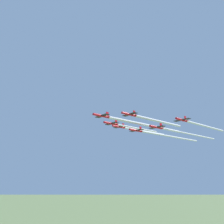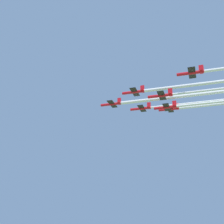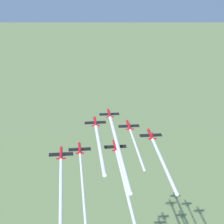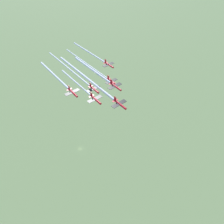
{
  "view_description": "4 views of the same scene",
  "coord_description": "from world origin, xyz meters",
  "views": [
    {
      "loc": [
        -126.29,
        57.89,
        94.07
      ],
      "look_at": [
        -36.66,
        52.43,
        119.37
      ],
      "focal_mm": 35.0,
      "sensor_mm": 36.0,
      "label": 1
    },
    {
      "loc": [
        -103.68,
        -33.42,
        72.99
      ],
      "look_at": [
        -38.25,
        55.37,
        113.56
      ],
      "focal_mm": 50.0,
      "sensor_mm": 36.0,
      "label": 2
    },
    {
      "loc": [
        42.71,
        -76.33,
        180.39
      ],
      "look_at": [
        -37.89,
        59.89,
        117.07
      ],
      "focal_mm": 70.0,
      "sensor_mm": 36.0,
      "label": 3
    },
    {
      "loc": [
        -31.47,
        115.56,
        169.68
      ],
      "look_at": [
        -33.96,
        56.76,
        112.41
      ],
      "focal_mm": 28.0,
      "sensor_mm": 36.0,
      "label": 4
    }
  ],
  "objects": [
    {
      "name": "jet_0",
      "position": [
        -37.31,
        56.83,
        117.49
      ],
      "size": [
        7.42,
        7.54,
        2.75
      ],
      "rotation": [
        0.0,
        0.0,
        0.64
      ],
      "color": "red"
    },
    {
      "name": "jet_1",
      "position": [
        -36.02,
        44.85,
        118.66
      ],
      "size": [
        7.42,
        7.54,
        2.75
      ],
      "rotation": [
        0.0,
        0.0,
        0.64
      ],
      "color": "red"
    },
    {
      "name": "jet_2",
      "position": [
        -26.21,
        52.14,
        116.74
      ],
      "size": [
        7.42,
        7.54,
        2.75
      ],
      "rotation": [
        0.0,
        0.0,
        0.64
      ],
      "color": "red"
    },
    {
      "name": "jet_3",
      "position": [
        -34.73,
        32.87,
        113.44
      ],
      "size": [
        7.42,
        7.54,
        2.75
      ],
      "rotation": [
        0.0,
        0.0,
        0.64
      ],
      "color": "red"
    },
    {
      "name": "jet_4",
      "position": [
        -24.92,
        40.16,
        113.81
      ],
      "size": [
        7.42,
        7.54,
        2.75
      ],
      "rotation": [
        0.0,
        0.0,
        0.64
      ],
      "color": "red"
    },
    {
      "name": "jet_5",
      "position": [
        -15.12,
        47.44,
        117.53
      ],
      "size": [
        7.42,
        7.54,
        2.75
      ],
      "rotation": [
        0.0,
        0.0,
        0.64
      ],
      "color": "red"
    },
    {
      "name": "jet_6",
      "position": [
        -33.44,
        20.9,
        117.21
      ],
      "size": [
        7.42,
        7.54,
        2.75
      ],
      "rotation": [
        0.0,
        0.0,
        0.64
      ],
      "color": "red"
    },
    {
      "name": "smoke_trail_0",
      "position": [
        -19.33,
        32.63,
        117.45
      ],
      "size": [
        32.42,
        43.07,
        1.19
      ],
      "rotation": [
        0.0,
        0.0,
        0.64
      ],
      "color": "white"
    },
    {
      "name": "smoke_trail_1",
      "position": [
        -23.58,
        28.1,
        118.62
      ],
      "size": [
        21.3,
        28.14,
        1.13
      ],
      "rotation": [
        0.0,
        0.0,
        0.64
      ],
      "color": "white"
    },
    {
      "name": "smoke_trail_2",
      "position": [
        -15.27,
        37.41,
        116.7
      ],
      "size": [
        18.01,
        23.88,
        0.78
      ],
      "rotation": [
        0.0,
        0.0,
        0.64
      ],
      "color": "white"
    },
    {
      "name": "smoke_trail_3",
      "position": [
        -18.04,
        10.4,
        113.4
      ],
      "size": [
        29.5,
        39.36,
        0.75
      ],
      "rotation": [
        0.0,
        0.0,
        0.64
      ],
      "color": "white"
    },
    {
      "name": "smoke_trail_4",
      "position": [
        -7.61,
        16.84,
        113.77
      ],
      "size": [
        30.87,
        41.13,
        0.89
      ],
      "rotation": [
        0.0,
        0.0,
        0.64
      ],
      "color": "white"
    },
    {
      "name": "smoke_trail_5",
      "position": [
        -2.79,
        30.84,
        117.49
      ],
      "size": [
        20.98,
        27.77,
        1.01
      ],
      "rotation": [
        0.0,
        0.0,
        0.64
      ],
      "color": "white"
    },
    {
      "name": "smoke_trail_6",
      "position": [
        -20.21,
        3.08,
        117.17
      ],
      "size": [
        22.74,
        30.16,
        0.94
      ],
      "rotation": [
        0.0,
        0.0,
        0.64
      ],
      "color": "white"
    }
  ]
}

